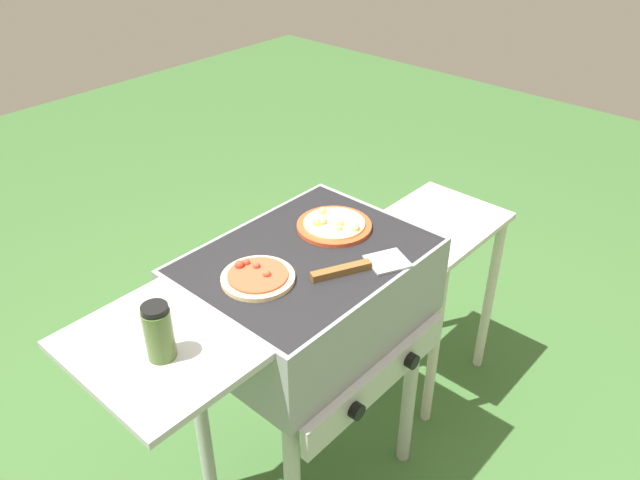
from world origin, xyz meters
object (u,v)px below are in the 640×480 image
Objects in this scene: sauce_jar at (159,332)px; spatula at (361,267)px; pizza_pepperoni at (257,277)px; grill at (306,301)px; pizza_cheese at (334,225)px; prep_table at (433,267)px.

sauce_jar is 0.54m from spatula.
grill is at bearing -7.21° from pizza_pepperoni.
pizza_pepperoni is 0.31m from pizza_cheese.
pizza_pepperoni reaches higher than prep_table.
grill is 0.72m from prep_table.
spatula is at bearing -166.68° from prep_table.
spatula reaches higher than grill.
spatula is 0.36× the size of prep_table.
pizza_cheese is (0.31, 0.02, 0.00)m from pizza_pepperoni.
pizza_cheese is at bearing 6.09° from sauce_jar.
pizza_cheese is (0.16, 0.04, 0.15)m from grill.
spatula is 0.75m from prep_table.
pizza_pepperoni is at bearing 141.71° from spatula.
pizza_pepperoni is 0.71× the size of spatula.
grill is 3.71× the size of spatula.
sauce_jar is at bearing -171.35° from pizza_pepperoni.
pizza_pepperoni is at bearing 172.79° from grill.
grill reaches higher than prep_table.
grill is 7.26× the size of sauce_jar.
grill is at bearing 3.60° from sauce_jar.
prep_table is at bearing 13.32° from spatula.
pizza_cheese is 0.65m from prep_table.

